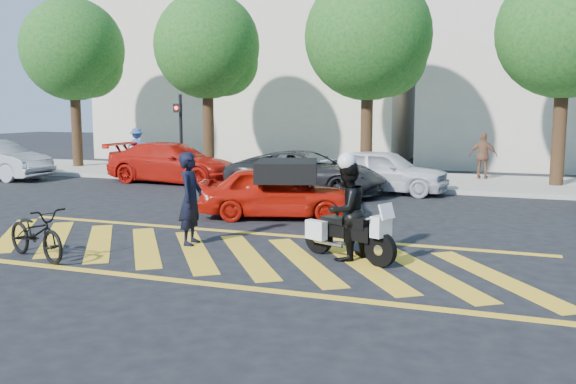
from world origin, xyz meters
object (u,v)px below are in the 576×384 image
(red_convertible, at_px, (276,192))
(parked_mid_left, at_px, (306,173))
(parked_mid_right, at_px, (384,171))
(bicycle, at_px, (36,233))
(officer_bike, at_px, (191,199))
(parked_left, at_px, (173,163))
(police_motorcycle, at_px, (347,233))
(officer_moto, at_px, (346,211))

(red_convertible, height_order, parked_mid_left, parked_mid_left)
(red_convertible, bearing_deg, parked_mid_right, -33.66)
(bicycle, relative_size, parked_mid_left, 0.37)
(officer_bike, height_order, parked_mid_left, officer_bike)
(officer_bike, bearing_deg, red_convertible, -18.29)
(officer_bike, xyz_separation_m, red_convertible, (0.52, 3.38, -0.28))
(bicycle, distance_m, parked_left, 11.31)
(police_motorcycle, bearing_deg, parked_left, 159.33)
(officer_bike, distance_m, bicycle, 2.91)
(officer_bike, bearing_deg, parked_mid_left, -9.43)
(officer_bike, bearing_deg, parked_mid_right, -23.34)
(red_convertible, relative_size, parked_left, 0.76)
(bicycle, bearing_deg, police_motorcycle, -49.62)
(officer_bike, distance_m, officer_moto, 3.22)
(bicycle, height_order, parked_left, parked_left)
(officer_moto, bearing_deg, parked_left, -110.76)
(police_motorcycle, height_order, parked_left, parked_left)
(police_motorcycle, relative_size, parked_mid_left, 0.38)
(police_motorcycle, bearing_deg, parked_mid_left, 138.01)
(officer_bike, height_order, red_convertible, officer_bike)
(officer_bike, height_order, officer_moto, officer_bike)
(officer_bike, relative_size, police_motorcycle, 0.98)
(parked_left, bearing_deg, red_convertible, -129.01)
(bicycle, distance_m, parked_mid_right, 11.54)
(parked_mid_left, bearing_deg, officer_moto, -154.74)
(officer_bike, xyz_separation_m, officer_moto, (3.22, -0.13, -0.03))
(officer_moto, height_order, red_convertible, officer_moto)
(officer_moto, bearing_deg, officer_bike, -67.81)
(officer_moto, xyz_separation_m, parked_left, (-8.80, 8.85, -0.17))
(red_convertible, xyz_separation_m, parked_mid_right, (1.63, 5.35, 0.05))
(police_motorcycle, bearing_deg, bicycle, -135.75)
(officer_bike, distance_m, red_convertible, 3.43)
(officer_bike, distance_m, parked_left, 10.36)
(parked_mid_left, bearing_deg, red_convertible, -170.52)
(red_convertible, bearing_deg, parked_mid_left, -9.09)
(bicycle, relative_size, parked_left, 0.36)
(officer_bike, xyz_separation_m, bicycle, (-2.05, -2.02, -0.45))
(officer_bike, relative_size, parked_left, 0.37)
(parked_left, bearing_deg, bicycle, -159.57)
(red_convertible, distance_m, parked_mid_right, 5.59)
(officer_bike, bearing_deg, police_motorcycle, -101.51)
(parked_left, xyz_separation_m, parked_mid_left, (5.56, -1.40, -0.04))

